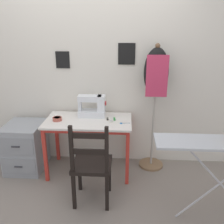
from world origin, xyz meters
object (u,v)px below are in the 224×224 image
object	(u,v)px
thread_spool_mid_table	(111,121)
wooden_chair	(92,165)
thread_spool_far_edge	(114,119)
filing_cabinet	(26,147)
sewing_machine	(93,107)
dress_form	(156,81)
scissors	(123,123)
thread_spool_near_machine	(108,119)
fabric_bowl	(57,119)

from	to	relation	value
thread_spool_mid_table	wooden_chair	world-z (taller)	wooden_chair
thread_spool_far_edge	filing_cabinet	xyz separation A→B (m)	(-1.16, 0.02, -0.42)
sewing_machine	dress_form	bearing A→B (deg)	2.74
thread_spool_mid_table	wooden_chair	bearing A→B (deg)	-106.48
scissors	wooden_chair	bearing A→B (deg)	-121.74
thread_spool_near_machine	filing_cabinet	distance (m)	1.16
sewing_machine	thread_spool_far_edge	size ratio (longest dim) A/B	8.63
sewing_machine	thread_spool_mid_table	size ratio (longest dim) A/B	8.29
dress_form	thread_spool_mid_table	bearing A→B (deg)	-157.24
dress_form	sewing_machine	bearing A→B (deg)	-177.26
filing_cabinet	wooden_chair	bearing A→B (deg)	-32.63
sewing_machine	filing_cabinet	distance (m)	1.04
thread_spool_near_machine	thread_spool_far_edge	xyz separation A→B (m)	(0.08, -0.00, 0.00)
sewing_machine	thread_spool_mid_table	xyz separation A→B (m)	(0.23, -0.19, -0.11)
scissors	thread_spool_near_machine	distance (m)	0.22
filing_cabinet	dress_form	xyz separation A→B (m)	(1.65, 0.15, 0.87)
thread_spool_mid_table	sewing_machine	bearing A→B (deg)	141.11
filing_cabinet	dress_form	world-z (taller)	dress_form
fabric_bowl	sewing_machine	bearing A→B (deg)	22.90
fabric_bowl	scissors	size ratio (longest dim) A/B	0.89
fabric_bowl	thread_spool_mid_table	distance (m)	0.65
thread_spool_mid_table	dress_form	xyz separation A→B (m)	(0.53, 0.22, 0.44)
thread_spool_near_machine	wooden_chair	world-z (taller)	wooden_chair
thread_spool_near_machine	thread_spool_mid_table	xyz separation A→B (m)	(0.04, -0.06, 0.00)
sewing_machine	filing_cabinet	xyz separation A→B (m)	(-0.89, -0.12, -0.53)
scissors	thread_spool_far_edge	distance (m)	0.14
sewing_machine	thread_spool_mid_table	world-z (taller)	sewing_machine
fabric_bowl	filing_cabinet	world-z (taller)	fabric_bowl
fabric_bowl	wooden_chair	bearing A→B (deg)	-48.43
fabric_bowl	thread_spool_near_machine	world-z (taller)	fabric_bowl
scissors	thread_spool_near_machine	bearing A→B (deg)	154.56
scissors	wooden_chair	distance (m)	0.66
scissors	dress_form	world-z (taller)	dress_form
fabric_bowl	filing_cabinet	size ratio (longest dim) A/B	0.18
sewing_machine	thread_spool_far_edge	xyz separation A→B (m)	(0.27, -0.14, -0.11)
thread_spool_near_machine	wooden_chair	distance (m)	0.68
thread_spool_near_machine	dress_form	xyz separation A→B (m)	(0.57, 0.17, 0.45)
wooden_chair	filing_cabinet	xyz separation A→B (m)	(-0.96, 0.61, -0.13)
sewing_machine	thread_spool_far_edge	bearing A→B (deg)	-26.27
thread_spool_far_edge	filing_cabinet	distance (m)	1.24
wooden_chair	filing_cabinet	world-z (taller)	wooden_chair
fabric_bowl	dress_form	world-z (taller)	dress_form
fabric_bowl	wooden_chair	size ratio (longest dim) A/B	0.12
fabric_bowl	thread_spool_far_edge	size ratio (longest dim) A/B	2.75
wooden_chair	filing_cabinet	size ratio (longest dim) A/B	1.50
fabric_bowl	thread_spool_mid_table	xyz separation A→B (m)	(0.65, -0.01, -0.00)
thread_spool_near_machine	thread_spool_mid_table	size ratio (longest dim) A/B	0.80
wooden_chair	sewing_machine	bearing A→B (deg)	95.52
dress_form	thread_spool_far_edge	bearing A→B (deg)	-160.65
thread_spool_far_edge	dress_form	bearing A→B (deg)	19.35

